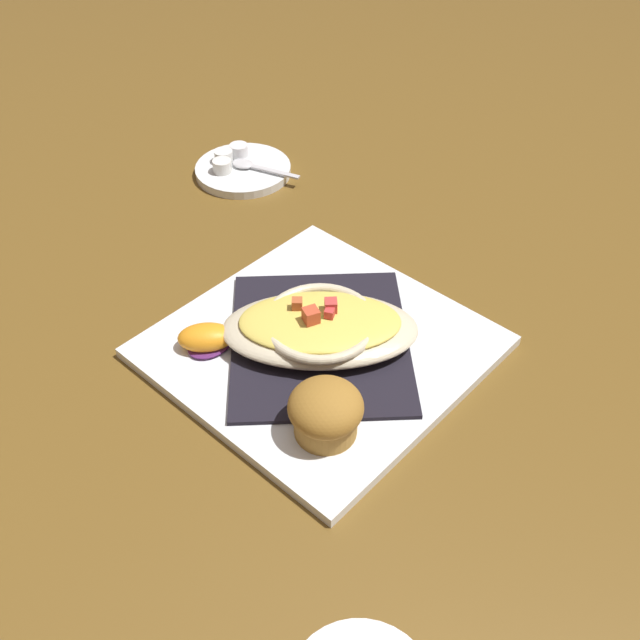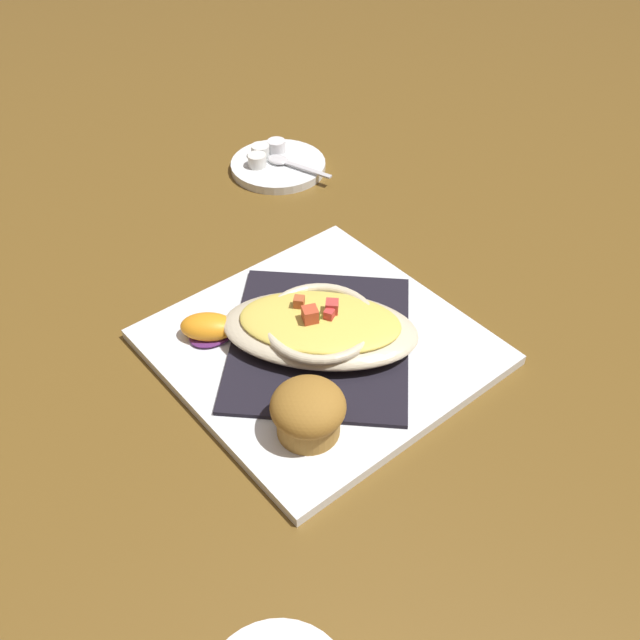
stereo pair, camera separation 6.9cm
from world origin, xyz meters
TOP-DOWN VIEW (x-y plane):
  - ground_plane at (0.00, 0.00)m, footprint 2.60×2.60m
  - square_plate at (0.00, 0.00)m, footprint 0.32×0.32m
  - folded_napkin at (0.00, 0.00)m, footprint 0.26×0.25m
  - gratin_dish at (-0.00, -0.00)m, footprint 0.20×0.21m
  - muffin at (0.09, -0.06)m, footprint 0.06×0.06m
  - orange_garnish at (-0.06, -0.09)m, footprint 0.06×0.06m
  - creamer_saucer at (-0.32, 0.13)m, footprint 0.12×0.12m
  - spoon at (-0.31, 0.13)m, footprint 0.09×0.06m
  - creamer_cup_0 at (-0.34, 0.14)m, footprint 0.02×0.02m
  - creamer_cup_1 at (-0.34, 0.12)m, footprint 0.02×0.02m
  - creamer_cup_2 at (-0.32, 0.10)m, footprint 0.02×0.02m

SIDE VIEW (x-z plane):
  - ground_plane at x=0.00m, z-range 0.00..0.00m
  - square_plate at x=0.00m, z-range 0.00..0.01m
  - creamer_saucer at x=-0.32m, z-range 0.00..0.01m
  - folded_napkin at x=0.00m, z-range 0.01..0.02m
  - spoon at x=-0.31m, z-range 0.01..0.02m
  - creamer_cup_0 at x=-0.34m, z-range 0.01..0.03m
  - creamer_cup_1 at x=-0.34m, z-range 0.01..0.03m
  - creamer_cup_2 at x=-0.32m, z-range 0.01..0.03m
  - orange_garnish at x=-0.06m, z-range 0.01..0.03m
  - gratin_dish at x=0.00m, z-range 0.01..0.05m
  - muffin at x=0.09m, z-range 0.01..0.06m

